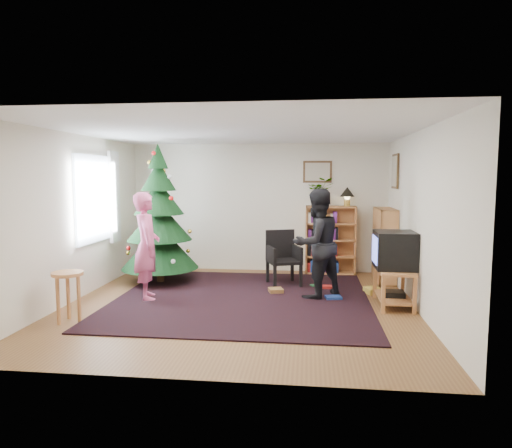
# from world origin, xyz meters

# --- Properties ---
(floor) EXTENTS (5.00, 5.00, 0.00)m
(floor) POSITION_xyz_m (0.00, 0.00, 0.00)
(floor) COLOR brown
(floor) RESTS_ON ground
(ceiling) EXTENTS (5.00, 5.00, 0.00)m
(ceiling) POSITION_xyz_m (0.00, 0.00, 2.50)
(ceiling) COLOR white
(ceiling) RESTS_ON wall_back
(wall_back) EXTENTS (5.00, 0.02, 2.50)m
(wall_back) POSITION_xyz_m (0.00, 2.50, 1.25)
(wall_back) COLOR silver
(wall_back) RESTS_ON floor
(wall_front) EXTENTS (5.00, 0.02, 2.50)m
(wall_front) POSITION_xyz_m (0.00, -2.50, 1.25)
(wall_front) COLOR silver
(wall_front) RESTS_ON floor
(wall_left) EXTENTS (0.02, 5.00, 2.50)m
(wall_left) POSITION_xyz_m (-2.50, 0.00, 1.25)
(wall_left) COLOR silver
(wall_left) RESTS_ON floor
(wall_right) EXTENTS (0.02, 5.00, 2.50)m
(wall_right) POSITION_xyz_m (2.50, 0.00, 1.25)
(wall_right) COLOR silver
(wall_right) RESTS_ON floor
(rug) EXTENTS (3.80, 3.60, 0.02)m
(rug) POSITION_xyz_m (0.00, 0.30, 0.01)
(rug) COLOR black
(rug) RESTS_ON floor
(window_pane) EXTENTS (0.04, 1.20, 1.40)m
(window_pane) POSITION_xyz_m (-2.47, 0.60, 1.50)
(window_pane) COLOR silver
(window_pane) RESTS_ON wall_left
(curtain) EXTENTS (0.06, 0.35, 1.60)m
(curtain) POSITION_xyz_m (-2.43, 1.30, 1.50)
(curtain) COLOR silver
(curtain) RESTS_ON wall_left
(picture_back) EXTENTS (0.55, 0.03, 0.42)m
(picture_back) POSITION_xyz_m (1.15, 2.48, 1.95)
(picture_back) COLOR #4C3319
(picture_back) RESTS_ON wall_back
(picture_right) EXTENTS (0.03, 0.50, 0.60)m
(picture_right) POSITION_xyz_m (2.48, 1.75, 1.95)
(picture_right) COLOR #4C3319
(picture_right) RESTS_ON wall_right
(christmas_tree) EXTENTS (1.34, 1.34, 2.43)m
(christmas_tree) POSITION_xyz_m (-1.59, 1.23, 1.01)
(christmas_tree) COLOR #3F2816
(christmas_tree) RESTS_ON rug
(bookshelf_back) EXTENTS (0.95, 0.30, 1.30)m
(bookshelf_back) POSITION_xyz_m (1.41, 2.34, 0.66)
(bookshelf_back) COLOR #BD7B43
(bookshelf_back) RESTS_ON floor
(bookshelf_right) EXTENTS (0.30, 0.95, 1.30)m
(bookshelf_right) POSITION_xyz_m (2.34, 1.81, 0.66)
(bookshelf_right) COLOR #BD7B43
(bookshelf_right) RESTS_ON floor
(tv_stand) EXTENTS (0.47, 0.85, 0.55)m
(tv_stand) POSITION_xyz_m (2.22, 0.21, 0.32)
(tv_stand) COLOR #BD7B43
(tv_stand) RESTS_ON floor
(crt_tv) EXTENTS (0.56, 0.61, 0.53)m
(crt_tv) POSITION_xyz_m (2.22, 0.21, 0.82)
(crt_tv) COLOR black
(crt_tv) RESTS_ON tv_stand
(armchair) EXTENTS (0.66, 0.67, 0.94)m
(armchair) POSITION_xyz_m (0.58, 1.35, 0.50)
(armchair) COLOR black
(armchair) RESTS_ON rug
(stool) EXTENTS (0.39, 0.39, 0.65)m
(stool) POSITION_xyz_m (-2.06, -1.03, 0.51)
(stool) COLOR #BD7B43
(stool) RESTS_ON floor
(person_standing) EXTENTS (0.60, 0.70, 1.63)m
(person_standing) POSITION_xyz_m (-1.44, 0.16, 0.82)
(person_standing) COLOR #CE5284
(person_standing) RESTS_ON rug
(person_by_chair) EXTENTS (1.03, 1.00, 1.68)m
(person_by_chair) POSITION_xyz_m (1.12, 0.53, 0.84)
(person_by_chair) COLOR black
(person_by_chair) RESTS_ON rug
(potted_plant) EXTENTS (0.51, 0.45, 0.54)m
(potted_plant) POSITION_xyz_m (1.21, 2.34, 1.57)
(potted_plant) COLOR gray
(potted_plant) RESTS_ON bookshelf_back
(table_lamp) EXTENTS (0.27, 0.27, 0.36)m
(table_lamp) POSITION_xyz_m (1.71, 2.34, 1.55)
(table_lamp) COLOR #A57F33
(table_lamp) RESTS_ON bookshelf_back
(floor_clutter) EXTENTS (1.74, 0.99, 0.08)m
(floor_clutter) POSITION_xyz_m (1.26, 0.85, 0.04)
(floor_clutter) COLOR #A51E19
(floor_clutter) RESTS_ON rug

